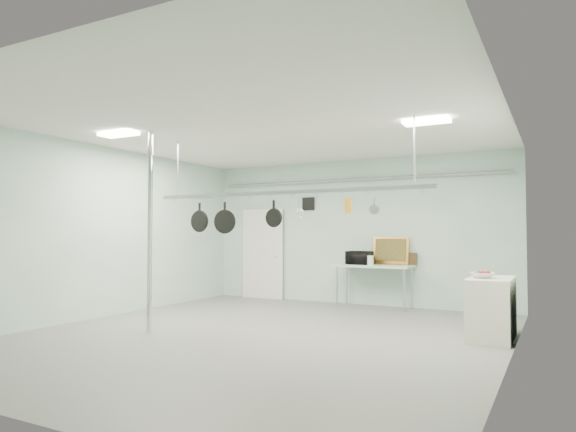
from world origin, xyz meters
The scene contains 25 objects.
floor centered at (0.00, 0.00, 0.00)m, with size 8.00×8.00×0.00m, color gray.
ceiling centered at (0.00, 0.00, 3.19)m, with size 7.00×8.00×0.02m, color silver.
back_wall centered at (0.00, 3.99, 1.60)m, with size 7.00×0.02×3.20m, color silver.
right_wall centered at (3.49, 0.00, 1.60)m, with size 0.02×8.00×3.20m, color silver.
door centered at (-2.30, 3.94, 1.05)m, with size 1.10×0.10×2.20m, color silver.
wall_vent centered at (-1.10, 3.97, 2.25)m, with size 0.30×0.04×0.30m, color black.
conduit_pipe centered at (0.00, 3.90, 2.75)m, with size 0.07×0.07×6.60m, color gray.
chrome_pole centered at (-1.70, -0.60, 1.60)m, with size 0.08×0.08×3.20m, color silver.
prep_table centered at (0.60, 3.60, 0.83)m, with size 1.60×0.70×0.91m.
side_cabinet centered at (3.15, 1.40, 0.45)m, with size 0.60×1.20×0.90m, color silver.
pot_rack centered at (0.20, 0.30, 2.23)m, with size 4.80×0.06×1.00m.
light_panel_left centered at (-2.20, -0.80, 3.16)m, with size 0.65×0.30×0.05m, color white.
light_panel_right centered at (2.40, 0.60, 3.16)m, with size 0.65×0.30×0.05m, color white.
microwave centered at (0.32, 3.51, 1.04)m, with size 0.51×0.34×0.28m, color black.
coffee_canister centered at (0.59, 3.40, 1.01)m, with size 0.14×0.14×0.20m, color silver.
painting_large centered at (0.88, 3.90, 1.20)m, with size 0.78×0.05×0.58m, color gold.
painting_small centered at (1.28, 3.90, 1.03)m, with size 0.30×0.04×0.25m, color #392813.
fruit_bowl centered at (3.04, 1.25, 0.94)m, with size 0.34×0.34×0.08m, color silver.
skillet_left centered at (-1.41, 0.30, 1.84)m, with size 0.37×0.06×0.49m, color black, non-canonical shape.
skillet_mid centered at (-0.89, 0.30, 1.82)m, with size 0.40×0.06×0.54m, color black, non-canonical shape.
skillet_right centered at (0.06, 0.30, 1.88)m, with size 0.30×0.06×0.40m, color black, non-canonical shape.
whisk centered at (0.51, 0.30, 1.92)m, with size 0.16×0.16×0.33m, color #B4B4B9, non-canonical shape.
grater centered at (1.32, 0.30, 1.97)m, with size 0.10×0.02×0.24m, color yellow, non-canonical shape.
saucepan centered at (1.72, 0.30, 1.96)m, with size 0.13×0.09×0.25m, color silver, non-canonical shape.
fruit_cluster centered at (3.04, 1.25, 0.98)m, with size 0.24×0.24×0.09m, color maroon, non-canonical shape.
Camera 1 is at (4.06, -6.77, 1.55)m, focal length 32.00 mm.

